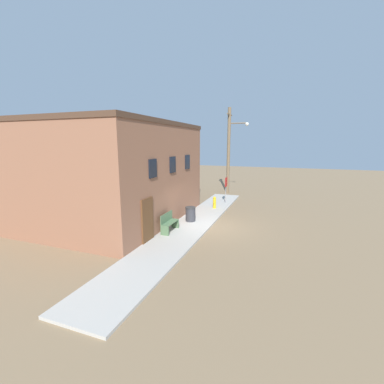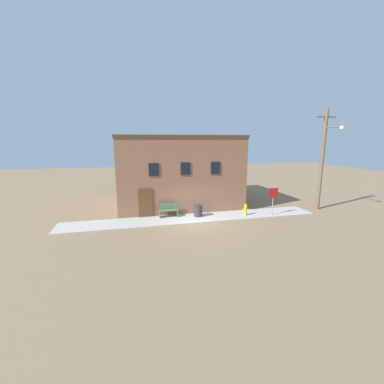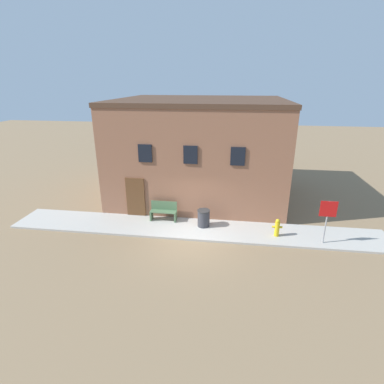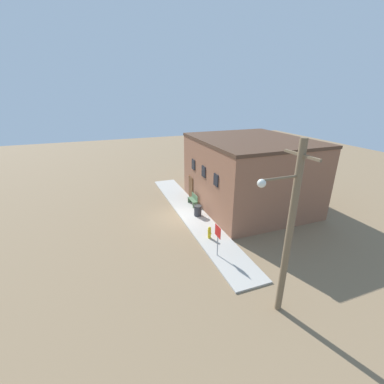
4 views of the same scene
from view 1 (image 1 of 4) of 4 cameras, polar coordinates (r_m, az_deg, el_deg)
ground_plane at (r=14.83m, az=4.21°, el=-7.83°), size 80.00×80.00×0.00m
sidewalk at (r=15.14m, az=0.13°, el=-7.20°), size 18.29×2.23×0.10m
brick_building at (r=16.85m, az=-17.73°, el=4.30°), size 9.95×8.64×5.94m
fire_hydrant at (r=18.57m, az=5.02°, el=-2.31°), size 0.46×0.22×0.86m
stop_sign at (r=20.19m, az=7.58°, el=1.55°), size 0.72×0.06×2.02m
bench at (r=13.76m, az=-5.14°, el=-6.81°), size 1.36×0.44×1.00m
trash_bin at (r=15.50m, az=-0.34°, el=-4.91°), size 0.63×0.63×0.86m
utility_pole at (r=24.70m, az=8.33°, el=9.50°), size 1.80×1.94×7.96m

